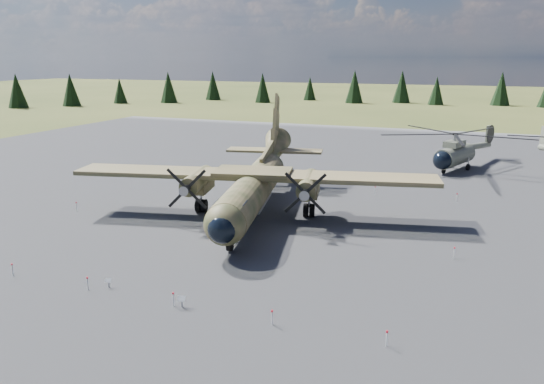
% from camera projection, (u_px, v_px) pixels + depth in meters
% --- Properties ---
extents(ground, '(500.00, 500.00, 0.00)m').
position_uv_depth(ground, '(240.00, 232.00, 43.02)').
color(ground, brown).
rests_on(ground, ground).
extents(apron, '(120.00, 120.00, 0.04)m').
position_uv_depth(apron, '(282.00, 201.00, 52.06)').
color(apron, slate).
rests_on(apron, ground).
extents(transport_plane, '(31.78, 28.52, 10.51)m').
position_uv_depth(transport_plane, '(255.00, 180.00, 47.58)').
color(transport_plane, '#3E4324').
rests_on(transport_plane, ground).
extents(helicopter_near, '(23.89, 23.89, 4.72)m').
position_uv_depth(helicopter_near, '(456.00, 144.00, 65.64)').
color(helicopter_near, slate).
rests_on(helicopter_near, ground).
extents(info_placard_left, '(0.41, 0.23, 0.61)m').
position_uv_depth(info_placard_left, '(108.00, 281.00, 32.47)').
color(info_placard_left, gray).
rests_on(info_placard_left, ground).
extents(info_placard_right, '(0.48, 0.28, 0.71)m').
position_uv_depth(info_placard_right, '(182.00, 300.00, 29.84)').
color(info_placard_right, gray).
rests_on(info_placard_right, ground).
extents(barrier_fence, '(33.12, 29.62, 0.85)m').
position_uv_depth(barrier_fence, '(234.00, 225.00, 42.99)').
color(barrier_fence, white).
rests_on(barrier_fence, ground).
extents(treeline, '(284.28, 274.72, 10.93)m').
position_uv_depth(treeline, '(259.00, 172.00, 43.02)').
color(treeline, black).
rests_on(treeline, ground).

